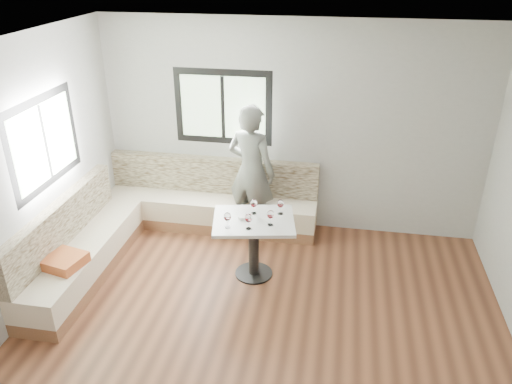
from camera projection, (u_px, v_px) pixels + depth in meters
room at (251, 217)px, 4.35m from camera, size 5.01×5.01×2.81m
banquette at (158, 223)px, 6.43m from camera, size 2.90×2.80×0.95m
table at (254, 234)px, 5.75m from camera, size 1.03×0.87×0.75m
person at (251, 172)px, 6.48m from camera, size 0.77×0.62×1.81m
olive_ramekin at (242, 217)px, 5.66m from camera, size 0.09×0.09×0.04m
wine_glass_a at (227, 217)px, 5.45m from camera, size 0.08×0.08×0.18m
wine_glass_b at (249, 219)px, 5.42m from camera, size 0.08×0.08×0.18m
wine_glass_c at (271, 215)px, 5.49m from camera, size 0.08×0.08×0.18m
wine_glass_d at (254, 204)px, 5.73m from camera, size 0.08×0.08×0.18m
wine_glass_e at (280, 204)px, 5.72m from camera, size 0.08×0.08×0.18m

